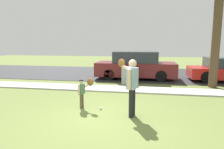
{
  "coord_description": "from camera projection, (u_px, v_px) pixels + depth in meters",
  "views": [
    {
      "loc": [
        1.17,
        -5.32,
        2.11
      ],
      "look_at": [
        -0.07,
        1.7,
        1.0
      ],
      "focal_mm": 31.85,
      "sensor_mm": 36.0,
      "label": 1
    }
  ],
  "objects": [
    {
      "name": "person_child",
      "position": [
        84.0,
        88.0,
        6.49
      ],
      "size": [
        0.5,
        0.33,
        1.0
      ],
      "rotation": [
        0.0,
        0.0,
        6.0
      ],
      "color": "brown",
      "rests_on": "ground"
    },
    {
      "name": "road_surface",
      "position": [
        130.0,
        74.0,
        14.07
      ],
      "size": [
        36.0,
        6.8,
        0.02
      ],
      "primitive_type": "cube",
      "color": "#2D2D30",
      "rests_on": "ground"
    },
    {
      "name": "baseball",
      "position": [
        101.0,
        109.0,
        6.41
      ],
      "size": [
        0.07,
        0.07,
        0.07
      ],
      "primitive_type": "sphere",
      "color": "white",
      "rests_on": "ground"
    },
    {
      "name": "parked_suv_maroon",
      "position": [
        136.0,
        66.0,
        11.98
      ],
      "size": [
        4.7,
        1.9,
        1.63
      ],
      "rotation": [
        0.0,
        0.0,
        3.14
      ],
      "color": "maroon",
      "rests_on": "road_surface"
    },
    {
      "name": "ground_plane",
      "position": [
        120.0,
        90.0,
        9.11
      ],
      "size": [
        48.0,
        48.0,
        0.0
      ],
      "primitive_type": "plane",
      "color": "olive"
    },
    {
      "name": "person_adult",
      "position": [
        131.0,
        82.0,
        5.7
      ],
      "size": [
        0.65,
        0.75,
        1.67
      ],
      "rotation": [
        0.0,
        0.0,
        2.86
      ],
      "color": "black",
      "rests_on": "ground"
    },
    {
      "name": "utility_cabinet",
      "position": [
        128.0,
        75.0,
        10.41
      ],
      "size": [
        0.63,
        0.75,
        0.92
      ],
      "primitive_type": "cube",
      "color": "gray",
      "rests_on": "ground"
    },
    {
      "name": "sidewalk_strip",
      "position": [
        121.0,
        89.0,
        9.2
      ],
      "size": [
        36.0,
        1.2,
        0.06
      ],
      "primitive_type": "cube",
      "color": "beige",
      "rests_on": "ground"
    }
  ]
}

